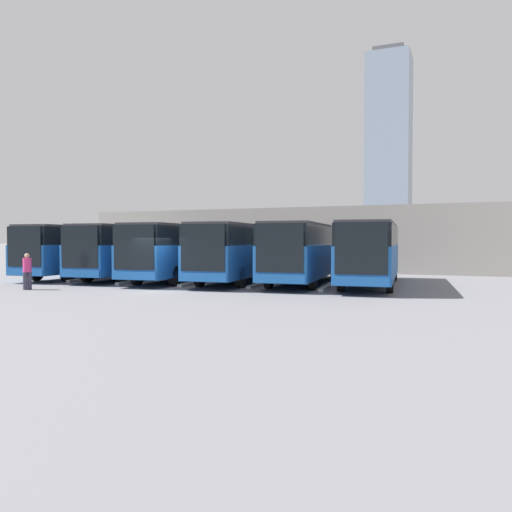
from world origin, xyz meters
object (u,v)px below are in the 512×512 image
object	(u,v)px
bus_2	(242,250)
pedestrian	(27,270)
bus_3	(184,250)
bus_5	(88,249)
bus_4	(137,249)
bus_1	(305,250)
bus_0	(371,251)

from	to	relation	value
bus_2	pedestrian	xyz separation A→B (m)	(7.76, 8.01, -0.88)
bus_2	bus_3	bearing A→B (deg)	-0.21
bus_2	bus_5	xyz separation A→B (m)	(10.80, 0.25, 0.00)
bus_4	bus_1	bearing A→B (deg)	177.36
bus_0	bus_1	size ratio (longest dim) A/B	1.00
bus_2	bus_4	xyz separation A→B (m)	(7.20, 0.03, 0.00)
bus_3	pedestrian	size ratio (longest dim) A/B	6.57
bus_4	bus_2	bearing A→B (deg)	174.87
bus_1	bus_3	distance (m)	7.25
bus_0	bus_3	xyz separation A→B (m)	(10.80, 0.84, 0.00)
bus_1	bus_3	bearing A→B (deg)	1.05
pedestrian	bus_1	bearing A→B (deg)	-31.06
pedestrian	bus_2	bearing A→B (deg)	-21.95
bus_5	bus_4	bearing A→B (deg)	178.25
bus_0	bus_2	bearing A→B (deg)	-1.28
bus_2	pedestrian	distance (m)	11.19
bus_0	pedestrian	xyz separation A→B (m)	(14.97, 8.52, -0.88)
bus_1	bus_3	xyz separation A→B (m)	(7.20, 0.81, 0.00)
bus_1	bus_5	bearing A→B (deg)	-2.41
bus_3	pedestrian	xyz separation A→B (m)	(4.16, 7.69, -0.88)
bus_2	bus_4	bearing A→B (deg)	-5.13
bus_0	bus_3	distance (m)	10.83
bus_0	bus_1	distance (m)	3.60
bus_0	pedestrian	distance (m)	17.24
bus_1	bus_2	xyz separation A→B (m)	(3.60, 0.48, 0.00)
bus_3	bus_5	bearing A→B (deg)	-5.90
bus_4	bus_5	world-z (taller)	same
bus_2	bus_4	world-z (taller)	same
bus_2	bus_3	distance (m)	3.61
bus_1	pedestrian	world-z (taller)	bus_1
bus_1	bus_2	size ratio (longest dim) A/B	1.00
bus_2	bus_5	world-z (taller)	same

